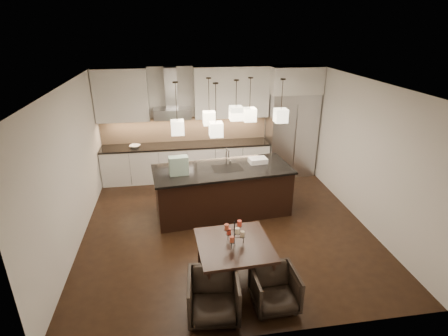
{
  "coord_description": "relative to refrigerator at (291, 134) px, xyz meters",
  "views": [
    {
      "loc": [
        -0.95,
        -6.0,
        3.76
      ],
      "look_at": [
        0.0,
        0.2,
        1.15
      ],
      "focal_mm": 28.0,
      "sensor_mm": 36.0,
      "label": 1
    }
  ],
  "objects": [
    {
      "name": "floor",
      "position": [
        -2.1,
        -2.38,
        -1.08
      ],
      "size": [
        5.5,
        5.5,
        0.02
      ],
      "primitive_type": "cube",
      "color": "black",
      "rests_on": "ground"
    },
    {
      "name": "ceiling",
      "position": [
        -2.1,
        -2.38,
        1.73
      ],
      "size": [
        5.5,
        5.5,
        0.02
      ],
      "primitive_type": "cube",
      "color": "white",
      "rests_on": "wall_back"
    },
    {
      "name": "wall_back",
      "position": [
        -2.1,
        0.38,
        0.32
      ],
      "size": [
        5.5,
        0.02,
        2.8
      ],
      "primitive_type": "cube",
      "color": "silver",
      "rests_on": "ground"
    },
    {
      "name": "wall_front",
      "position": [
        -2.1,
        -5.14,
        0.32
      ],
      "size": [
        5.5,
        0.02,
        2.8
      ],
      "primitive_type": "cube",
      "color": "silver",
      "rests_on": "ground"
    },
    {
      "name": "wall_left",
      "position": [
        -4.86,
        -2.38,
        0.32
      ],
      "size": [
        0.02,
        5.5,
        2.8
      ],
      "primitive_type": "cube",
      "color": "silver",
      "rests_on": "ground"
    },
    {
      "name": "wall_right",
      "position": [
        0.66,
        -2.38,
        0.32
      ],
      "size": [
        0.02,
        5.5,
        2.8
      ],
      "primitive_type": "cube",
      "color": "silver",
      "rests_on": "ground"
    },
    {
      "name": "refrigerator",
      "position": [
        0.0,
        0.0,
        0.0
      ],
      "size": [
        1.2,
        0.72,
        2.15
      ],
      "primitive_type": "cube",
      "color": "#B7B7BA",
      "rests_on": "floor"
    },
    {
      "name": "fridge_panel",
      "position": [
        0.0,
        0.0,
        1.4
      ],
      "size": [
        1.26,
        0.72,
        0.65
      ],
      "primitive_type": "cube",
      "color": "silver",
      "rests_on": "refrigerator"
    },
    {
      "name": "lower_cabinets",
      "position": [
        -2.73,
        0.05,
        -0.64
      ],
      "size": [
        4.21,
        0.62,
        0.88
      ],
      "primitive_type": "cube",
      "color": "silver",
      "rests_on": "floor"
    },
    {
      "name": "countertop",
      "position": [
        -2.73,
        0.05,
        -0.17
      ],
      "size": [
        4.21,
        0.66,
        0.04
      ],
      "primitive_type": "cube",
      "color": "black",
      "rests_on": "lower_cabinets"
    },
    {
      "name": "backsplash",
      "position": [
        -2.73,
        0.35,
        0.16
      ],
      "size": [
        4.21,
        0.02,
        0.63
      ],
      "primitive_type": "cube",
      "color": "tan",
      "rests_on": "countertop"
    },
    {
      "name": "upper_cab_left",
      "position": [
        -4.2,
        0.19,
        1.1
      ],
      "size": [
        1.25,
        0.35,
        1.25
      ],
      "primitive_type": "cube",
      "color": "silver",
      "rests_on": "wall_back"
    },
    {
      "name": "upper_cab_right",
      "position": [
        -1.55,
        0.19,
        1.1
      ],
      "size": [
        1.85,
        0.35,
        1.25
      ],
      "primitive_type": "cube",
      "color": "silver",
      "rests_on": "wall_back"
    },
    {
      "name": "hood_canopy",
      "position": [
        -3.03,
        0.1,
        0.65
      ],
      "size": [
        0.9,
        0.52,
        0.24
      ],
      "primitive_type": "cube",
      "color": "#B7B7BA",
      "rests_on": "wall_back"
    },
    {
      "name": "hood_chimney",
      "position": [
        -3.03,
        0.21,
        1.24
      ],
      "size": [
        0.3,
        0.28,
        0.96
      ],
      "primitive_type": "cube",
      "color": "#B7B7BA",
      "rests_on": "hood_canopy"
    },
    {
      "name": "fruit_bowl",
      "position": [
        -3.99,
        0.0,
        -0.12
      ],
      "size": [
        0.33,
        0.33,
        0.06
      ],
      "primitive_type": "imported",
      "rotation": [
        0.0,
        0.0,
        -0.33
      ],
      "color": "silver",
      "rests_on": "countertop"
    },
    {
      "name": "island_body",
      "position": [
        -2.08,
        -1.85,
        -0.59
      ],
      "size": [
        2.83,
        1.36,
        0.96
      ],
      "primitive_type": "cube",
      "rotation": [
        0.0,
        0.0,
        0.1
      ],
      "color": "black",
      "rests_on": "floor"
    },
    {
      "name": "island_top",
      "position": [
        -2.08,
        -1.85,
        -0.09
      ],
      "size": [
        2.92,
        1.45,
        0.04
      ],
      "primitive_type": "cube",
      "rotation": [
        0.0,
        0.0,
        0.1
      ],
      "color": "black",
      "rests_on": "island_body"
    },
    {
      "name": "faucet",
      "position": [
        -1.98,
        -1.73,
        0.14
      ],
      "size": [
        0.13,
        0.27,
        0.42
      ],
      "primitive_type": null,
      "rotation": [
        0.0,
        0.0,
        0.1
      ],
      "color": "silver",
      "rests_on": "island_top"
    },
    {
      "name": "tote_bag",
      "position": [
        -2.97,
        -2.02,
        0.12
      ],
      "size": [
        0.39,
        0.23,
        0.37
      ],
      "primitive_type": "cube",
      "rotation": [
        0.0,
        0.0,
        0.1
      ],
      "color": "#265F3C",
      "rests_on": "island_top"
    },
    {
      "name": "food_container",
      "position": [
        -1.29,
        -1.66,
        -0.01
      ],
      "size": [
        0.4,
        0.3,
        0.11
      ],
      "primitive_type": "cube",
      "rotation": [
        0.0,
        0.0,
        0.1
      ],
      "color": "silver",
      "rests_on": "island_top"
    },
    {
      "name": "dining_table",
      "position": [
        -2.22,
        -4.01,
        -0.74
      ],
      "size": [
        1.16,
        1.16,
        0.66
      ],
      "primitive_type": null,
      "rotation": [
        0.0,
        0.0,
        0.05
      ],
      "color": "black",
      "rests_on": "floor"
    },
    {
      "name": "candelabra",
      "position": [
        -2.22,
        -4.01,
        -0.22
      ],
      "size": [
        0.33,
        0.33,
        0.39
      ],
      "primitive_type": null,
      "rotation": [
        0.0,
        0.0,
        0.05
      ],
      "color": "black",
      "rests_on": "dining_table"
    },
    {
      "name": "candle_a",
      "position": [
        -2.1,
        -4.0,
        -0.25
      ],
      "size": [
        0.07,
        0.07,
        0.09
      ],
      "primitive_type": "cylinder",
      "rotation": [
        0.0,
        0.0,
        0.05
      ],
      "color": "beige",
      "rests_on": "candelabra"
    },
    {
      "name": "candle_b",
      "position": [
        -2.29,
        -3.9,
        -0.25
      ],
      "size": [
        0.07,
        0.07,
        0.09
      ],
      "primitive_type": "cylinder",
      "rotation": [
        0.0,
        0.0,
        0.05
      ],
      "color": "#D9402E",
      "rests_on": "candelabra"
    },
    {
      "name": "candle_c",
      "position": [
        -2.28,
        -4.12,
        -0.25
      ],
      "size": [
        0.07,
        0.07,
        0.09
      ],
      "primitive_type": "cylinder",
      "rotation": [
        0.0,
        0.0,
        0.05
      ],
      "color": "#B14A31",
      "rests_on": "candelabra"
    },
    {
      "name": "candle_d",
      "position": [
        -2.13,
        -3.92,
        -0.11
      ],
      "size": [
        0.07,
        0.07,
        0.09
      ],
      "primitive_type": "cylinder",
      "rotation": [
        0.0,
        0.0,
        0.05
      ],
      "color": "#D9402E",
      "rests_on": "candelabra"
    },
    {
      "name": "candle_e",
      "position": [
        -2.34,
        -3.99,
        -0.11
      ],
      "size": [
        0.07,
        0.07,
        0.09
      ],
      "primitive_type": "cylinder",
      "rotation": [
        0.0,
        0.0,
        0.05
      ],
      "color": "#B14A31",
      "rests_on": "candelabra"
    },
    {
      "name": "candle_f",
      "position": [
        -2.2,
        -4.12,
        -0.11
      ],
      "size": [
        0.07,
        0.07,
        0.09
      ],
      "primitive_type": "cylinder",
      "rotation": [
        0.0,
        0.0,
        0.05
      ],
      "color": "beige",
      "rests_on": "candelabra"
    },
    {
      "name": "armchair_left",
      "position": [
        -2.63,
        -4.69,
        -0.75
      ],
      "size": [
        0.75,
        0.77,
        0.65
      ],
      "primitive_type": "imported",
      "rotation": [
        0.0,
        0.0,
        -0.08
      ],
      "color": "black",
      "rests_on": "floor"
    },
    {
      "name": "armchair_right",
      "position": [
        -1.76,
        -4.65,
        -0.78
      ],
      "size": [
        0.64,
        0.66,
        0.58
      ],
      "primitive_type": "imported",
      "rotation": [
        0.0,
        0.0,
        0.03
      ],
      "color": "black",
      "rests_on": "floor"
    },
    {
      "name": "pendant_a",
      "position": [
        -2.95,
        -2.03,
        0.89
      ],
      "size": [
        0.24,
        0.24,
        0.26
      ],
      "primitive_type": "cube",
      "color": "beige",
      "rests_on": "ceiling"
    },
    {
      "name": "pendant_b",
      "position": [
        -2.31,
        -1.62,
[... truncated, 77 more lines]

